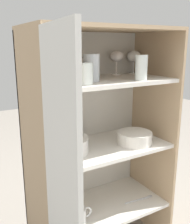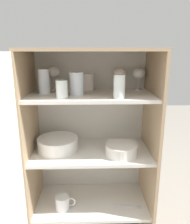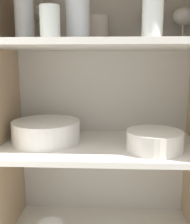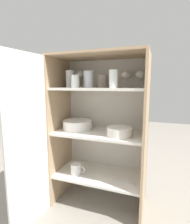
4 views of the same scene
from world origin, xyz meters
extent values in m
plane|color=gray|center=(0.00, 0.00, 0.00)|extent=(8.00, 8.00, 0.00)
cube|color=silver|center=(0.00, 0.39, 0.64)|extent=(0.77, 0.02, 1.27)
cube|color=tan|center=(-0.38, 0.19, 0.64)|extent=(0.02, 0.42, 1.27)
cube|color=tan|center=(0.38, 0.19, 0.64)|extent=(0.02, 0.42, 1.27)
cube|color=tan|center=(0.00, 0.19, 1.28)|extent=(0.77, 0.42, 0.02)
cube|color=silver|center=(0.00, 0.19, 0.27)|extent=(0.74, 0.38, 0.02)
cube|color=silver|center=(0.00, 0.19, 0.65)|extent=(0.74, 0.38, 0.02)
cube|color=silver|center=(0.00, 0.19, 1.02)|extent=(0.74, 0.38, 0.02)
cube|color=silver|center=(-0.41, -0.21, 0.64)|extent=(0.06, 0.38, 1.27)
cylinder|color=white|center=(-0.16, 0.07, 1.08)|extent=(0.06, 0.06, 0.10)
cylinder|color=white|center=(-0.28, 0.20, 1.10)|extent=(0.07, 0.07, 0.15)
cylinder|color=white|center=(-0.08, 0.15, 1.09)|extent=(0.08, 0.08, 0.13)
cylinder|color=silver|center=(-0.02, 0.31, 1.08)|extent=(0.08, 0.08, 0.11)
cylinder|color=white|center=(0.15, 0.05, 1.09)|extent=(0.06, 0.06, 0.13)
cylinder|color=silver|center=(0.19, 0.32, 1.03)|extent=(0.06, 0.06, 0.01)
cylinder|color=silver|center=(0.19, 0.32, 1.07)|extent=(0.01, 0.01, 0.07)
ellipsoid|color=silver|center=(0.19, 0.32, 1.14)|extent=(0.08, 0.08, 0.06)
cylinder|color=white|center=(-0.24, 0.31, 1.03)|extent=(0.07, 0.07, 0.01)
cylinder|color=white|center=(-0.24, 0.31, 1.07)|extent=(0.01, 0.01, 0.08)
ellipsoid|color=white|center=(-0.24, 0.31, 1.15)|extent=(0.09, 0.09, 0.07)
cylinder|color=white|center=(0.31, 0.32, 1.03)|extent=(0.06, 0.06, 0.01)
cylinder|color=white|center=(0.31, 0.32, 1.07)|extent=(0.01, 0.01, 0.07)
ellipsoid|color=white|center=(0.31, 0.32, 1.13)|extent=(0.08, 0.08, 0.07)
cylinder|color=white|center=(-0.21, 0.21, 0.66)|extent=(0.26, 0.26, 0.01)
cylinder|color=white|center=(-0.21, 0.21, 0.67)|extent=(0.26, 0.26, 0.01)
cylinder|color=white|center=(-0.21, 0.21, 0.68)|extent=(0.26, 0.26, 0.01)
cylinder|color=white|center=(-0.21, 0.21, 0.69)|extent=(0.26, 0.26, 0.01)
cylinder|color=white|center=(-0.21, 0.21, 0.70)|extent=(0.26, 0.26, 0.01)
cylinder|color=white|center=(-0.21, 0.21, 0.71)|extent=(0.26, 0.26, 0.01)
cylinder|color=white|center=(-0.21, 0.21, 0.71)|extent=(0.26, 0.26, 0.01)
cylinder|color=white|center=(-0.21, 0.21, 0.72)|extent=(0.26, 0.26, 0.01)
cylinder|color=white|center=(-0.21, 0.21, 0.73)|extent=(0.26, 0.26, 0.01)
cylinder|color=silver|center=(0.18, 0.12, 0.69)|extent=(0.20, 0.20, 0.07)
torus|color=silver|center=(0.18, 0.12, 0.72)|extent=(0.19, 0.19, 0.01)
cylinder|color=white|center=(-0.19, 0.12, 0.32)|extent=(0.09, 0.09, 0.09)
torus|color=white|center=(-0.13, 0.12, 0.33)|extent=(0.06, 0.01, 0.06)
cylinder|color=silver|center=(0.22, 0.12, 0.28)|extent=(0.18, 0.03, 0.01)
ellipsoid|color=silver|center=(0.31, 0.11, 0.28)|extent=(0.04, 0.03, 0.01)
camera|label=1|loc=(-0.72, -0.97, 1.20)|focal=42.00mm
camera|label=2|loc=(-0.01, -1.10, 1.27)|focal=35.00mm
camera|label=3|loc=(0.02, -0.76, 0.95)|focal=42.00mm
camera|label=4|loc=(0.45, -1.17, 1.05)|focal=28.00mm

